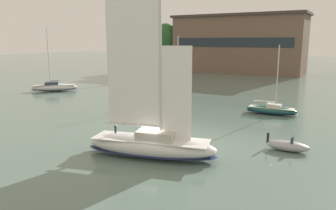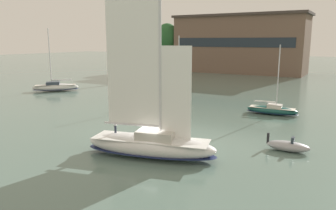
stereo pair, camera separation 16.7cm
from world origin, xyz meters
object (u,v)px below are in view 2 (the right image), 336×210
at_px(sailboat_main, 151,143).
at_px(channel_buoy, 128,102).
at_px(tree_shore_center, 167,37).
at_px(sailboat_moored_outer_mooring, 272,110).
at_px(sailboat_moored_mid_channel, 146,77).
at_px(sailboat_moored_far_slip, 55,87).
at_px(sailboat_moored_near_marina, 177,96).
at_px(motor_tender, 288,146).

bearing_deg(sailboat_main, channel_buoy, 132.55).
distance_m(tree_shore_center, sailboat_main, 84.29).
xyz_separation_m(sailboat_moored_outer_mooring, channel_buoy, (-19.06, -6.88, 0.29)).
distance_m(sailboat_moored_mid_channel, sailboat_moored_far_slip, 24.11).
height_order(sailboat_moored_near_marina, motor_tender, sailboat_moored_near_marina).
relative_size(sailboat_main, sailboat_moored_far_slip, 1.31).
bearing_deg(channel_buoy, sailboat_moored_far_slip, 164.38).
xyz_separation_m(sailboat_main, motor_tender, (9.98, 7.45, -0.76)).
xyz_separation_m(tree_shore_center, motor_tender, (51.34, -65.38, -10.30)).
xyz_separation_m(tree_shore_center, sailboat_moored_outer_mooring, (46.55, -50.84, -10.13)).
distance_m(sailboat_moored_far_slip, channel_buoy, 23.73).
bearing_deg(sailboat_moored_mid_channel, sailboat_moored_outer_mooring, -32.40).
height_order(sailboat_main, motor_tender, sailboat_main).
distance_m(tree_shore_center, sailboat_moored_near_marina, 57.49).
bearing_deg(motor_tender, sailboat_moored_mid_channel, 137.51).
height_order(tree_shore_center, motor_tender, tree_shore_center).
bearing_deg(sailboat_main, sailboat_moored_mid_channel, 124.54).
bearing_deg(sailboat_moored_outer_mooring, motor_tender, -71.77).
distance_m(sailboat_moored_near_marina, sailboat_moored_far_slip, 25.86).
bearing_deg(motor_tender, sailboat_moored_far_slip, 163.26).
height_order(tree_shore_center, sailboat_moored_near_marina, tree_shore_center).
bearing_deg(sailboat_moored_near_marina, sailboat_moored_outer_mooring, -10.42).
distance_m(sailboat_main, sailboat_moored_near_marina, 27.34).
height_order(sailboat_moored_near_marina, sailboat_moored_outer_mooring, sailboat_moored_near_marina).
bearing_deg(sailboat_moored_outer_mooring, sailboat_moored_near_marina, 169.58).
xyz_separation_m(sailboat_moored_mid_channel, sailboat_moored_outer_mooring, (36.09, -22.90, -0.26)).
xyz_separation_m(sailboat_moored_near_marina, motor_tender, (21.08, -17.53, -0.25)).
xyz_separation_m(sailboat_moored_near_marina, channel_buoy, (-2.77, -9.88, 0.21)).
xyz_separation_m(sailboat_main, channel_buoy, (-13.87, 15.11, -0.30)).
xyz_separation_m(sailboat_main, sailboat_moored_outer_mooring, (5.19, 21.99, -0.60)).
xyz_separation_m(tree_shore_center, sailboat_main, (41.36, -72.83, -9.53)).
xyz_separation_m(sailboat_moored_mid_channel, motor_tender, (40.88, -37.44, -0.42)).
relative_size(tree_shore_center, sailboat_moored_far_slip, 1.27).
distance_m(tree_shore_center, sailboat_moored_far_slip, 52.49).
bearing_deg(tree_shore_center, motor_tender, -51.86).
relative_size(sailboat_moored_mid_channel, sailboat_moored_far_slip, 0.89).
bearing_deg(motor_tender, channel_buoy, 162.20).
bearing_deg(sailboat_main, sailboat_moored_far_slip, 149.66).
distance_m(sailboat_moored_far_slip, sailboat_moored_outer_mooring, 41.92).
relative_size(sailboat_main, motor_tender, 4.16).
bearing_deg(sailboat_moored_far_slip, tree_shore_center, 95.16).
distance_m(sailboat_main, channel_buoy, 20.51).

